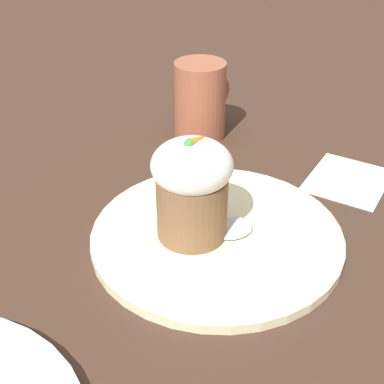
# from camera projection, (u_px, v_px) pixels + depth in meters

# --- Properties ---
(ground_plane) EXTENTS (4.00, 4.00, 0.00)m
(ground_plane) POSITION_uv_depth(u_px,v_px,m) (217.00, 240.00, 0.57)
(ground_plane) COLOR #3D281E
(dessert_plate) EXTENTS (0.27, 0.27, 0.01)m
(dessert_plate) POSITION_uv_depth(u_px,v_px,m) (217.00, 236.00, 0.57)
(dessert_plate) COLOR beige
(dessert_plate) RESTS_ON ground_plane
(carrot_cake) EXTENTS (0.08, 0.08, 0.11)m
(carrot_cake) POSITION_uv_depth(u_px,v_px,m) (192.00, 187.00, 0.53)
(carrot_cake) COLOR brown
(carrot_cake) RESTS_ON dessert_plate
(spoon) EXTENTS (0.13, 0.05, 0.01)m
(spoon) POSITION_uv_depth(u_px,v_px,m) (243.00, 224.00, 0.57)
(spoon) COLOR silver
(spoon) RESTS_ON dessert_plate
(coffee_cup) EXTENTS (0.10, 0.07, 0.11)m
(coffee_cup) POSITION_uv_depth(u_px,v_px,m) (201.00, 100.00, 0.75)
(coffee_cup) COLOR #9E563D
(coffee_cup) RESTS_ON ground_plane
(paper_napkin) EXTENTS (0.12, 0.11, 0.00)m
(paper_napkin) POSITION_uv_depth(u_px,v_px,m) (348.00, 180.00, 0.67)
(paper_napkin) COLOR white
(paper_napkin) RESTS_ON ground_plane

